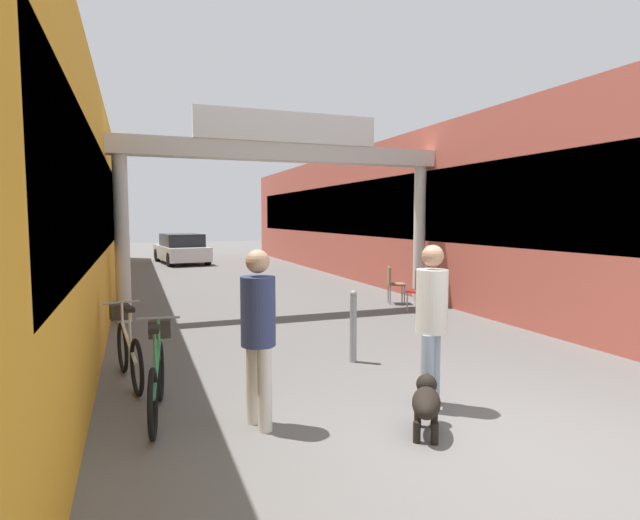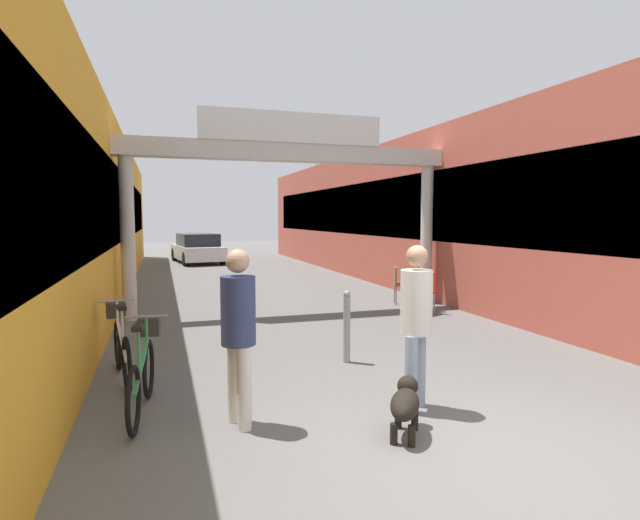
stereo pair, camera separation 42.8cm
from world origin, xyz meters
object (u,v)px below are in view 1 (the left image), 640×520
object	(u,v)px
pedestrian_companion	(258,326)
bollard_post_metal	(353,326)
cafe_chair_wood_farther	(393,281)
bicycle_silver_second	(127,347)
parked_car_white	(182,249)
dog_on_leash	(426,401)
bicycle_green_nearest	(157,373)
cafe_chair_red_nearer	(421,288)
pedestrian_with_dog	(432,315)

from	to	relation	value
pedestrian_companion	bollard_post_metal	world-z (taller)	pedestrian_companion
pedestrian_companion	bollard_post_metal	xyz separation A→B (m)	(1.79, 1.71, -0.49)
cafe_chair_wood_farther	bicycle_silver_second	bearing A→B (deg)	-146.85
bollard_post_metal	parked_car_white	distance (m)	16.77
pedestrian_companion	cafe_chair_wood_farther	bearing A→B (deg)	51.15
dog_on_leash	bicycle_silver_second	size ratio (longest dim) A/B	0.42
bicycle_green_nearest	cafe_chair_red_nearer	bearing A→B (deg)	34.79
bollard_post_metal	cafe_chair_wood_farther	bearing A→B (deg)	54.80
parked_car_white	bollard_post_metal	bearing A→B (deg)	-86.87
dog_on_leash	bicycle_silver_second	xyz separation A→B (m)	(-2.70, 2.64, 0.12)
bicycle_silver_second	parked_car_white	xyz separation A→B (m)	(2.10, 16.51, 0.21)
bollard_post_metal	cafe_chair_red_nearer	xyz separation A→B (m)	(2.90, 2.89, 0.01)
dog_on_leash	bollard_post_metal	distance (m)	2.43
bicycle_green_nearest	cafe_chair_wood_farther	world-z (taller)	bicycle_green_nearest
cafe_chair_wood_farther	parked_car_white	world-z (taller)	parked_car_white
pedestrian_companion	dog_on_leash	size ratio (longest dim) A/B	2.51
bicycle_green_nearest	pedestrian_with_dog	bearing A→B (deg)	-16.90
dog_on_leash	bicycle_silver_second	world-z (taller)	bicycle_silver_second
cafe_chair_wood_farther	parked_car_white	distance (m)	13.21
cafe_chair_red_nearer	bollard_post_metal	bearing A→B (deg)	-135.17
parked_car_white	dog_on_leash	bearing A→B (deg)	-88.20
bicycle_silver_second	bollard_post_metal	xyz separation A→B (m)	(3.01, -0.24, 0.09)
pedestrian_with_dog	cafe_chair_red_nearer	world-z (taller)	pedestrian_with_dog
bicycle_silver_second	cafe_chair_red_nearer	bearing A→B (deg)	24.11
pedestrian_with_dog	cafe_chair_red_nearer	distance (m)	5.54
pedestrian_companion	dog_on_leash	xyz separation A→B (m)	(1.47, -0.69, -0.70)
bicycle_silver_second	cafe_chair_wood_farther	world-z (taller)	bicycle_silver_second
pedestrian_companion	pedestrian_with_dog	bearing A→B (deg)	-4.54
dog_on_leash	bicycle_green_nearest	bearing A→B (deg)	149.84
pedestrian_with_dog	cafe_chair_red_nearer	bearing A→B (deg)	59.27
bollard_post_metal	cafe_chair_red_nearer	world-z (taller)	bollard_post_metal
parked_car_white	bicycle_green_nearest	bearing A→B (deg)	-95.76
pedestrian_with_dog	bicycle_silver_second	size ratio (longest dim) A/B	1.06
bollard_post_metal	parked_car_white	bearing A→B (deg)	93.13
pedestrian_companion	cafe_chair_wood_farther	size ratio (longest dim) A/B	1.98
cafe_chair_wood_farther	dog_on_leash	bearing A→B (deg)	-116.24
bicycle_green_nearest	bollard_post_metal	bearing A→B (deg)	20.47
bicycle_silver_second	parked_car_white	distance (m)	16.64
pedestrian_with_dog	bollard_post_metal	size ratio (longest dim) A/B	1.71
bicycle_green_nearest	bicycle_silver_second	distance (m)	1.29
pedestrian_companion	parked_car_white	xyz separation A→B (m)	(0.87, 18.45, -0.37)
pedestrian_with_dog	bicycle_silver_second	distance (m)	3.78
pedestrian_with_dog	cafe_chair_wood_farther	xyz separation A→B (m)	(2.80, 5.95, -0.48)
dog_on_leash	cafe_chair_red_nearer	size ratio (longest dim) A/B	0.79
pedestrian_with_dog	dog_on_leash	bearing A→B (deg)	-126.14
pedestrian_with_dog	cafe_chair_wood_farther	bearing A→B (deg)	64.77
pedestrian_companion	bicycle_green_nearest	distance (m)	1.29
dog_on_leash	cafe_chair_wood_farther	world-z (taller)	cafe_chair_wood_farther
pedestrian_companion	cafe_chair_wood_farther	distance (m)	7.46
dog_on_leash	cafe_chair_red_nearer	distance (m)	6.19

